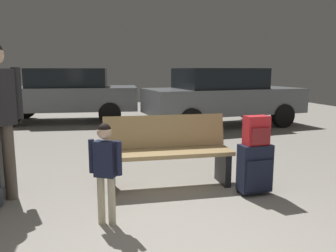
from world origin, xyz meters
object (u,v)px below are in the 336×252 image
Objects in this scene: child at (105,163)px; parked_car_far at (65,93)px; parked_car_near at (222,95)px; suitcase at (255,168)px; backpack_bright at (257,131)px; bench at (168,151)px.

child is 0.23× the size of parked_car_far.
parked_car_far is 4.43m from parked_car_near.
parked_car_far is (-2.62, 6.49, 0.48)m from suitcase.
child is 0.23× the size of parked_car_near.
child is 6.17m from parked_car_near.
child is at bearing -166.63° from backpack_bright.
bench is at bearing -74.14° from parked_car_far.
parked_car_near is at bearing -21.97° from parked_car_far.
parked_car_far is at bearing 111.99° from backpack_bright.
parked_car_near is at bearing 60.47° from bench.
parked_car_far is (-0.88, 6.91, 0.20)m from child.
suitcase is 0.14× the size of parked_car_near.
bench is 4.72× the size of backpack_bright.
suitcase is 1.78× the size of backpack_bright.
bench is 1.63× the size of child.
backpack_bright is 1.80m from child.
parked_car_far and parked_car_near have the same top height.
parked_car_near is at bearing 58.35° from child.
backpack_bright is 0.08× the size of parked_car_near.
child is at bearing -82.77° from parked_car_far.
backpack_bright reaches higher than suitcase.
suitcase is at bearing 13.38° from child.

